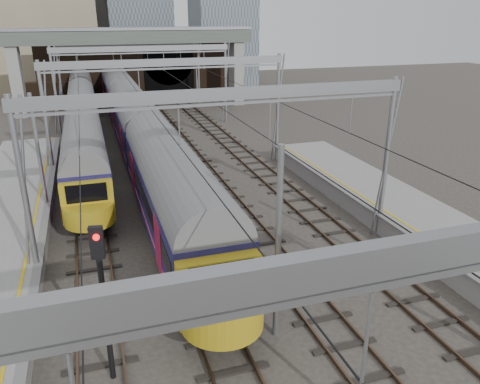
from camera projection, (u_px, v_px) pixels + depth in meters
name	position (u px, v px, depth m)	size (l,w,h in m)	color
ground	(299.00, 372.00, 14.93)	(160.00, 160.00, 0.00)	#38332D
tracks	(194.00, 203.00, 28.25)	(14.40, 80.00, 0.22)	#4C3828
overhead_line	(170.00, 79.00, 31.66)	(16.80, 80.00, 8.00)	gray
retaining_wall	(140.00, 67.00, 59.90)	(28.00, 2.75, 9.00)	black
overbridge	(131.00, 46.00, 53.18)	(28.00, 3.00, 9.25)	gray
train_main	(125.00, 103.00, 45.38)	(2.96, 68.38, 5.04)	black
train_second	(82.00, 111.00, 42.71)	(2.60, 45.13, 4.54)	black
signal_near_left	(102.00, 288.00, 13.49)	(0.40, 0.48, 5.31)	black
equip_cover_a	(204.00, 278.00, 20.14)	(0.74, 0.52, 0.09)	blue
equip_cover_b	(288.00, 276.00, 20.30)	(0.92, 0.65, 0.11)	blue
equip_cover_c	(259.00, 271.00, 20.68)	(0.88, 0.62, 0.10)	blue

